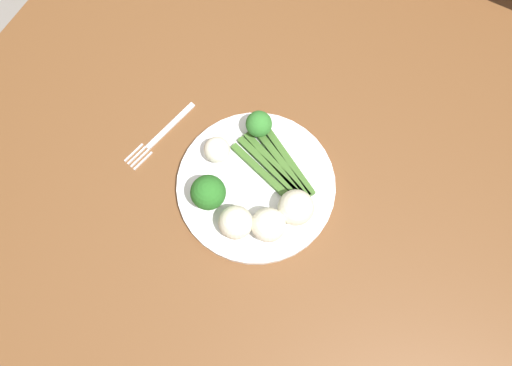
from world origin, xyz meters
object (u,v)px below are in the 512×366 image
at_px(dining_table, 246,180).
at_px(broccoli_front, 260,125).
at_px(asparagus_bundle, 276,166).
at_px(broccoli_near_center, 208,193).
at_px(cauliflower_back_right, 217,150).
at_px(chair, 432,20).
at_px(cauliflower_mid, 268,225).
at_px(cauliflower_edge, 236,223).
at_px(fork, 161,135).
at_px(plate, 256,185).
at_px(cauliflower_outer_edge, 296,208).

bearing_deg(dining_table, broccoli_front, -92.55).
height_order(asparagus_bundle, broccoli_near_center, broccoli_near_center).
relative_size(broccoli_near_center, cauliflower_back_right, 1.57).
bearing_deg(chair, dining_table, 72.00).
bearing_deg(cauliflower_mid, cauliflower_edge, 24.27).
height_order(dining_table, fork, fork).
distance_m(plate, fork, 0.20).
bearing_deg(cauliflower_edge, chair, -99.67).
xyz_separation_m(dining_table, asparagus_bundle, (-0.06, -0.01, 0.13)).
xyz_separation_m(asparagus_bundle, broccoli_front, (0.06, -0.05, 0.03)).
xyz_separation_m(asparagus_bundle, cauliflower_outer_edge, (-0.07, 0.06, 0.02)).
distance_m(plate, cauliflower_outer_edge, 0.09).
distance_m(chair, broccoli_front, 0.72).
relative_size(cauliflower_edge, fork, 0.34).
height_order(chair, cauliflower_mid, chair).
height_order(dining_table, plate, plate).
distance_m(broccoli_front, cauliflower_edge, 0.18).
distance_m(cauliflower_back_right, fork, 0.12).
bearing_deg(chair, asparagus_bundle, 76.56).
distance_m(plate, asparagus_bundle, 0.05).
bearing_deg(plate, cauliflower_back_right, -10.36).
bearing_deg(plate, broccoli_near_center, 49.20).
height_order(chair, broccoli_front, chair).
relative_size(chair, cauliflower_edge, 15.30).
bearing_deg(cauliflower_edge, fork, -22.48).
bearing_deg(cauliflower_mid, asparagus_bundle, -68.59).
bearing_deg(cauliflower_back_right, broccoli_near_center, 111.47).
bearing_deg(fork, broccoli_front, 131.18).
distance_m(broccoli_front, cauliflower_outer_edge, 0.16).
relative_size(chair, plate, 3.14).
relative_size(broccoli_near_center, cauliflower_mid, 1.25).
bearing_deg(dining_table, cauliflower_back_right, 24.03).
xyz_separation_m(dining_table, cauliflower_outer_edge, (-0.13, 0.05, 0.15)).
height_order(broccoli_near_center, cauliflower_mid, broccoli_near_center).
height_order(dining_table, asparagus_bundle, asparagus_bundle).
bearing_deg(chair, fork, 61.56).
distance_m(cauliflower_outer_edge, cauliflower_mid, 0.05).
xyz_separation_m(plate, broccoli_near_center, (0.05, 0.06, 0.05)).
bearing_deg(chair, cauliflower_mid, 80.92).
bearing_deg(broccoli_near_center, broccoli_front, -95.25).
xyz_separation_m(broccoli_front, fork, (0.16, 0.09, -0.05)).
distance_m(dining_table, broccoli_front, 0.16).
bearing_deg(cauliflower_edge, broccoli_near_center, -17.57).
height_order(dining_table, broccoli_near_center, broccoli_near_center).
height_order(chair, cauliflower_edge, chair).
xyz_separation_m(plate, asparagus_bundle, (-0.02, -0.04, 0.01)).
xyz_separation_m(dining_table, cauliflower_edge, (-0.05, 0.12, 0.15)).
height_order(plate, broccoli_front, broccoli_front).
height_order(dining_table, cauliflower_mid, cauliflower_mid).
relative_size(plate, cauliflower_edge, 4.87).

